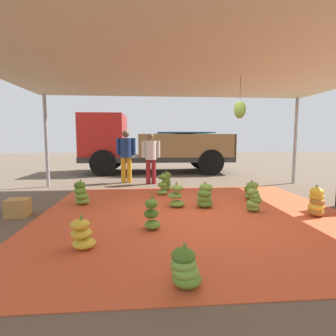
# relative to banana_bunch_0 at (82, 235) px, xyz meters

# --- Properties ---
(ground_plane) EXTENTS (40.00, 40.00, 0.00)m
(ground_plane) POSITION_rel_banana_bunch_0_xyz_m (1.75, 4.42, -0.19)
(ground_plane) COLOR brown
(tarp_orange) EXTENTS (5.76, 5.47, 0.01)m
(tarp_orange) POSITION_rel_banana_bunch_0_xyz_m (1.75, 1.42, -0.18)
(tarp_orange) COLOR #D1512D
(tarp_orange) RESTS_ON ground
(tent_canopy) EXTENTS (8.00, 7.00, 2.76)m
(tent_canopy) POSITION_rel_banana_bunch_0_xyz_m (1.75, 1.33, 2.49)
(tent_canopy) COLOR #9EA0A5
(tent_canopy) RESTS_ON ground
(banana_bunch_0) EXTENTS (0.42, 0.40, 0.44)m
(banana_bunch_0) POSITION_rel_banana_bunch_0_xyz_m (0.00, 0.00, 0.00)
(banana_bunch_0) COLOR gold
(banana_bunch_0) RESTS_ON tarp_orange
(banana_bunch_1) EXTENTS (0.41, 0.41, 0.57)m
(banana_bunch_1) POSITION_rel_banana_bunch_0_xyz_m (3.94, 1.13, 0.07)
(banana_bunch_1) COLOR #996628
(banana_bunch_1) RESTS_ON tarp_orange
(banana_bunch_2) EXTENTS (0.39, 0.37, 0.42)m
(banana_bunch_2) POSITION_rel_banana_bunch_0_xyz_m (1.19, -1.01, 0.00)
(banana_bunch_2) COLOR #60932D
(banana_bunch_2) RESTS_ON tarp_orange
(banana_bunch_3) EXTENTS (0.39, 0.37, 0.50)m
(banana_bunch_3) POSITION_rel_banana_bunch_0_xyz_m (2.91, 1.51, 0.04)
(banana_bunch_3) COLOR #75A83D
(banana_bunch_3) RESTS_ON tarp_orange
(banana_bunch_4) EXTENTS (0.42, 0.43, 0.54)m
(banana_bunch_4) POSITION_rel_banana_bunch_0_xyz_m (-0.55, 2.37, 0.05)
(banana_bunch_4) COLOR #6B9E38
(banana_bunch_4) RESTS_ON tarp_orange
(banana_bunch_5) EXTENTS (0.35, 0.36, 0.53)m
(banana_bunch_5) POSITION_rel_banana_bunch_0_xyz_m (0.92, 0.66, 0.05)
(banana_bunch_5) COLOR #60932D
(banana_bunch_5) RESTS_ON tarp_orange
(banana_bunch_6) EXTENTS (0.47, 0.47, 0.46)m
(banana_bunch_6) POSITION_rel_banana_bunch_0_xyz_m (3.28, 2.50, 0.02)
(banana_bunch_6) COLOR #60932D
(banana_bunch_6) RESTS_ON tarp_orange
(banana_bunch_7) EXTENTS (0.37, 0.37, 0.57)m
(banana_bunch_7) POSITION_rel_banana_bunch_0_xyz_m (1.25, 3.25, 0.06)
(banana_bunch_7) COLOR #6B9E38
(banana_bunch_7) RESTS_ON tarp_orange
(banana_bunch_8) EXTENTS (0.44, 0.44, 0.54)m
(banana_bunch_8) POSITION_rel_banana_bunch_0_xyz_m (2.04, 1.91, 0.06)
(banana_bunch_8) COLOR #518428
(banana_bunch_8) RESTS_ON tarp_orange
(banana_bunch_9) EXTENTS (0.44, 0.43, 0.52)m
(banana_bunch_9) POSITION_rel_banana_bunch_0_xyz_m (1.46, 2.01, 0.04)
(banana_bunch_9) COLOR #6B9E38
(banana_bunch_9) RESTS_ON tarp_orange
(banana_bunch_10) EXTENTS (0.38, 0.37, 0.54)m
(banana_bunch_10) POSITION_rel_banana_bunch_0_xyz_m (1.38, 3.80, 0.06)
(banana_bunch_10) COLOR #60932D
(banana_bunch_10) RESTS_ON tarp_orange
(cargo_truck_main) EXTENTS (6.17, 2.62, 2.40)m
(cargo_truck_main) POSITION_rel_banana_bunch_0_xyz_m (1.01, 8.02, 0.99)
(cargo_truck_main) COLOR #2D2D2D
(cargo_truck_main) RESTS_ON ground
(worker_0) EXTENTS (0.62, 0.38, 1.69)m
(worker_0) POSITION_rel_banana_bunch_0_xyz_m (0.21, 5.29, 0.80)
(worker_0) COLOR orange
(worker_0) RESTS_ON ground
(worker_1) EXTENTS (0.58, 0.35, 1.58)m
(worker_1) POSITION_rel_banana_bunch_0_xyz_m (1.00, 4.98, 0.74)
(worker_1) COLOR maroon
(worker_1) RESTS_ON ground
(crate_0) EXTENTS (0.41, 0.40, 0.33)m
(crate_0) POSITION_rel_banana_bunch_0_xyz_m (-1.52, 1.60, -0.02)
(crate_0) COLOR #B78947
(crate_0) RESTS_ON ground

